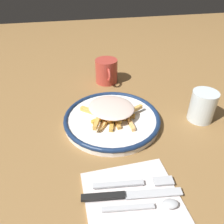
{
  "coord_description": "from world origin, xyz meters",
  "views": [
    {
      "loc": [
        0.51,
        -0.11,
        0.41
      ],
      "look_at": [
        0.0,
        0.0,
        0.04
      ],
      "focal_mm": 35.39,
      "sensor_mm": 36.0,
      "label": 1
    }
  ],
  "objects_px": {
    "plate": "(112,119)",
    "knife": "(123,195)",
    "water_glass": "(202,106)",
    "fries_heap": "(111,110)",
    "fork": "(134,183)",
    "spoon": "(154,205)",
    "coffee_mug": "(107,71)",
    "napkin": "(132,197)"
  },
  "relations": [
    {
      "from": "plate",
      "to": "napkin",
      "type": "distance_m",
      "value": 0.26
    },
    {
      "from": "fries_heap",
      "to": "coffee_mug",
      "type": "xyz_separation_m",
      "value": [
        -0.25,
        0.03,
        0.01
      ]
    },
    {
      "from": "knife",
      "to": "water_glass",
      "type": "xyz_separation_m",
      "value": [
        -0.22,
        0.3,
        0.04
      ]
    },
    {
      "from": "water_glass",
      "to": "coffee_mug",
      "type": "height_order",
      "value": "water_glass"
    },
    {
      "from": "plate",
      "to": "fork",
      "type": "distance_m",
      "value": 0.23
    },
    {
      "from": "fries_heap",
      "to": "spoon",
      "type": "height_order",
      "value": "fries_heap"
    },
    {
      "from": "plate",
      "to": "fork",
      "type": "relative_size",
      "value": 1.62
    },
    {
      "from": "plate",
      "to": "napkin",
      "type": "xyz_separation_m",
      "value": [
        0.26,
        -0.01,
        -0.01
      ]
    },
    {
      "from": "spoon",
      "to": "coffee_mug",
      "type": "xyz_separation_m",
      "value": [
        -0.55,
        0.01,
        0.03
      ]
    },
    {
      "from": "fries_heap",
      "to": "spoon",
      "type": "distance_m",
      "value": 0.3
    },
    {
      "from": "water_glass",
      "to": "spoon",
      "type": "bearing_deg",
      "value": -44.18
    },
    {
      "from": "plate",
      "to": "knife",
      "type": "distance_m",
      "value": 0.26
    },
    {
      "from": "fork",
      "to": "coffee_mug",
      "type": "bearing_deg",
      "value": 176.03
    },
    {
      "from": "plate",
      "to": "napkin",
      "type": "relative_size",
      "value": 1.48
    },
    {
      "from": "coffee_mug",
      "to": "knife",
      "type": "bearing_deg",
      "value": -7.18
    },
    {
      "from": "fork",
      "to": "spoon",
      "type": "xyz_separation_m",
      "value": [
        0.06,
        0.02,
        0.0
      ]
    },
    {
      "from": "napkin",
      "to": "coffee_mug",
      "type": "relative_size",
      "value": 1.71
    },
    {
      "from": "fries_heap",
      "to": "fork",
      "type": "height_order",
      "value": "fries_heap"
    },
    {
      "from": "plate",
      "to": "fork",
      "type": "height_order",
      "value": "plate"
    },
    {
      "from": "knife",
      "to": "napkin",
      "type": "bearing_deg",
      "value": 82.86
    },
    {
      "from": "water_glass",
      "to": "napkin",
      "type": "bearing_deg",
      "value": -51.87
    },
    {
      "from": "coffee_mug",
      "to": "spoon",
      "type": "bearing_deg",
      "value": -1.21
    },
    {
      "from": "fries_heap",
      "to": "coffee_mug",
      "type": "height_order",
      "value": "coffee_mug"
    },
    {
      "from": "knife",
      "to": "coffee_mug",
      "type": "distance_m",
      "value": 0.52
    },
    {
      "from": "fries_heap",
      "to": "fork",
      "type": "bearing_deg",
      "value": 0.05
    },
    {
      "from": "napkin",
      "to": "knife",
      "type": "height_order",
      "value": "knife"
    },
    {
      "from": "napkin",
      "to": "spoon",
      "type": "xyz_separation_m",
      "value": [
        0.03,
        0.03,
        0.01
      ]
    },
    {
      "from": "fork",
      "to": "coffee_mug",
      "type": "xyz_separation_m",
      "value": [
        -0.49,
        0.03,
        0.03
      ]
    },
    {
      "from": "knife",
      "to": "fork",
      "type": "bearing_deg",
      "value": 128.13
    },
    {
      "from": "napkin",
      "to": "water_glass",
      "type": "relative_size",
      "value": 2.06
    },
    {
      "from": "napkin",
      "to": "fork",
      "type": "height_order",
      "value": "fork"
    },
    {
      "from": "water_glass",
      "to": "fries_heap",
      "type": "bearing_deg",
      "value": -99.44
    },
    {
      "from": "plate",
      "to": "coffee_mug",
      "type": "relative_size",
      "value": 2.52
    },
    {
      "from": "napkin",
      "to": "knife",
      "type": "xyz_separation_m",
      "value": [
        -0.0,
        -0.02,
        0.01
      ]
    },
    {
      "from": "plate",
      "to": "fries_heap",
      "type": "bearing_deg",
      "value": -178.26
    },
    {
      "from": "knife",
      "to": "spoon",
      "type": "xyz_separation_m",
      "value": [
        0.03,
        0.05,
        0.0
      ]
    },
    {
      "from": "plate",
      "to": "spoon",
      "type": "distance_m",
      "value": 0.29
    },
    {
      "from": "fork",
      "to": "water_glass",
      "type": "bearing_deg",
      "value": 125.79
    },
    {
      "from": "plate",
      "to": "fries_heap",
      "type": "xyz_separation_m",
      "value": [
        -0.01,
        -0.0,
        0.03
      ]
    },
    {
      "from": "fries_heap",
      "to": "coffee_mug",
      "type": "bearing_deg",
      "value": 172.33
    },
    {
      "from": "plate",
      "to": "fries_heap",
      "type": "distance_m",
      "value": 0.03
    },
    {
      "from": "fries_heap",
      "to": "fork",
      "type": "relative_size",
      "value": 1.07
    }
  ]
}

